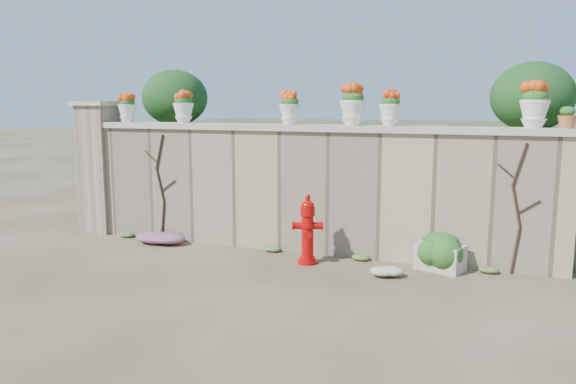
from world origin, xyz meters
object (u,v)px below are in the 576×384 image
at_px(fire_hydrant, 308,229).
at_px(urn_pot_0, 127,108).
at_px(planter_box, 440,253).
at_px(terracotta_pot, 567,119).

distance_m(fire_hydrant, urn_pot_0, 4.22).
bearing_deg(urn_pot_0, fire_hydrant, -11.13).
distance_m(planter_box, terracotta_pot, 2.56).
bearing_deg(fire_hydrant, planter_box, -8.31).
bearing_deg(planter_box, fire_hydrant, -149.50).
xyz_separation_m(planter_box, urn_pot_0, (-5.68, 0.38, 2.10)).
bearing_deg(urn_pot_0, terracotta_pot, 0.00).
bearing_deg(fire_hydrant, urn_pot_0, 150.19).
height_order(fire_hydrant, terracotta_pot, terracotta_pot).
distance_m(planter_box, urn_pot_0, 6.07).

